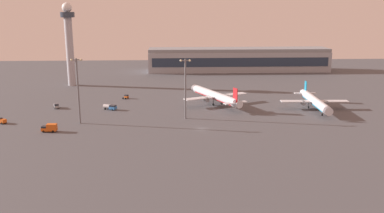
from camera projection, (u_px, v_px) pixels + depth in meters
ground_plane at (201, 129)px, 161.34m from camera, size 416.00×416.00×0.00m
terminal_building at (238, 60)px, 301.38m from camera, size 128.36×22.40×16.40m
control_tower at (69, 39)px, 242.23m from camera, size 8.00×8.00×47.88m
airplane_far_stand at (315, 101)px, 190.67m from camera, size 30.84×39.65×10.18m
airplane_terminal_side at (215, 96)px, 200.42m from camera, size 31.59×39.96×10.90m
catering_truck at (50, 128)px, 157.35m from camera, size 5.75×2.61×3.05m
maintenance_van at (1, 121)px, 168.54m from camera, size 4.57×3.68×2.25m
fuel_truck at (110, 107)px, 190.53m from camera, size 6.58×4.67×2.35m
cargo_loader at (56, 106)px, 193.39m from camera, size 3.29×4.56×2.25m
pushback_tug at (126, 97)px, 213.18m from camera, size 3.14×3.56×2.05m
apron_light_west at (78, 87)px, 165.33m from camera, size 4.80×0.90×26.32m
apron_light_central at (185, 85)px, 172.69m from camera, size 4.80×0.90×25.06m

